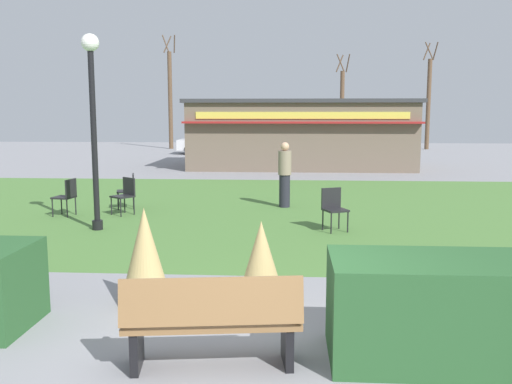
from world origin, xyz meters
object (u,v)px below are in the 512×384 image
(tree_right_bg, at_px, (428,102))
(parked_car_west_slot, at_px, (214,143))
(park_bench, at_px, (212,321))
(tree_center_bg, at_px, (170,98))
(cafe_chair_center, at_px, (125,193))
(cafe_chair_north, at_px, (67,194))
(person_strolling, at_px, (285,174))
(lamppost_mid, at_px, (93,108))
(cafe_chair_east, at_px, (333,206))
(tree_left_bg, at_px, (342,108))
(food_kiosk, at_px, (301,134))
(cafe_chair_west, at_px, (129,188))

(tree_right_bg, bearing_deg, parked_car_west_slot, -159.47)
(park_bench, relative_size, tree_center_bg, 0.23)
(cafe_chair_center, height_order, cafe_chair_north, same)
(person_strolling, height_order, tree_center_bg, tree_center_bg)
(lamppost_mid, distance_m, cafe_chair_north, 2.78)
(tree_center_bg, bearing_deg, cafe_chair_east, -70.73)
(park_bench, xyz_separation_m, cafe_chair_center, (-3.25, 7.99, 0.05))
(person_strolling, bearing_deg, park_bench, 126.07)
(cafe_chair_north, xyz_separation_m, tree_right_bg, (14.28, 25.07, 2.58))
(cafe_chair_north, xyz_separation_m, person_strolling, (5.13, 1.60, 0.33))
(tree_left_bg, distance_m, tree_right_bg, 5.81)
(parked_car_west_slot, bearing_deg, cafe_chair_north, -92.06)
(park_bench, height_order, parked_car_west_slot, parked_car_west_slot)
(cafe_chair_north, height_order, tree_left_bg, tree_left_bg)
(cafe_chair_center, bearing_deg, parked_car_west_slot, 91.74)
(lamppost_mid, distance_m, tree_right_bg, 29.57)
(cafe_chair_north, xyz_separation_m, tree_center_bg, (-2.82, 24.50, 2.84))
(food_kiosk, bearing_deg, cafe_chair_center, -110.03)
(cafe_chair_center, xyz_separation_m, tree_left_bg, (7.23, 23.90, 2.18))
(cafe_chair_west, height_order, parked_car_west_slot, parked_car_west_slot)
(lamppost_mid, bearing_deg, tree_center_bg, 98.88)
(cafe_chair_east, distance_m, person_strolling, 3.04)
(cafe_chair_east, relative_size, cafe_chair_north, 1.00)
(tree_left_bg, xyz_separation_m, tree_center_bg, (-11.37, 0.30, 0.66))
(cafe_chair_north, xyz_separation_m, tree_left_bg, (8.55, 24.21, 2.18))
(parked_car_west_slot, distance_m, tree_center_bg, 6.35)
(tree_right_bg, height_order, tree_center_bg, tree_center_bg)
(cafe_chair_east, xyz_separation_m, cafe_chair_center, (-4.87, 1.54, 0.00))
(cafe_chair_east, xyz_separation_m, cafe_chair_north, (-6.18, 1.24, 0.00))
(parked_car_west_slot, bearing_deg, tree_center_bg, 128.08)
(park_bench, xyz_separation_m, tree_left_bg, (3.99, 31.90, 2.22))
(cafe_chair_center, relative_size, person_strolling, 0.53)
(tree_right_bg, bearing_deg, lamppost_mid, -116.17)
(person_strolling, xyz_separation_m, tree_right_bg, (9.15, 23.47, 2.25))
(lamppost_mid, height_order, parked_car_west_slot, lamppost_mid)
(cafe_chair_center, height_order, parked_car_west_slot, parked_car_west_slot)
(park_bench, xyz_separation_m, tree_center_bg, (-7.38, 32.19, 2.88))
(lamppost_mid, xyz_separation_m, food_kiosk, (4.46, 13.78, -1.04))
(lamppost_mid, height_order, food_kiosk, lamppost_mid)
(cafe_chair_west, bearing_deg, cafe_chair_center, -79.44)
(park_bench, bearing_deg, cafe_chair_center, 112.10)
(cafe_chair_west, distance_m, tree_center_bg, 23.87)
(cafe_chair_north, relative_size, tree_right_bg, 0.13)
(food_kiosk, relative_size, tree_center_bg, 1.32)
(tree_left_bg, bearing_deg, cafe_chair_east, -95.31)
(cafe_chair_center, xyz_separation_m, person_strolling, (3.81, 1.29, 0.33))
(park_bench, relative_size, cafe_chair_center, 1.97)
(food_kiosk, height_order, cafe_chair_center, food_kiosk)
(cafe_chair_center, bearing_deg, tree_right_bg, 62.37)
(park_bench, height_order, tree_left_bg, tree_left_bg)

